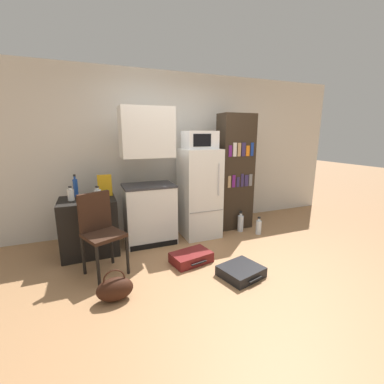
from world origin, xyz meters
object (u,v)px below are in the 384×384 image
microwave (200,140)px  bottle_milk_white (71,195)px  refrigerator (199,193)px  bookshelf (235,173)px  water_bottle_middle (241,223)px  kitchen_hutch (148,183)px  suitcase_small_flat (241,271)px  bottle_clear_short (98,195)px  suitcase_large_flat (191,257)px  side_table (89,226)px  water_bottle_front (259,227)px  bowl (87,196)px  chair (100,226)px  bottle_blue_soda (76,187)px  cereal_box (105,185)px  handbag (115,289)px

microwave → bottle_milk_white: 1.98m
refrigerator → bottle_milk_white: refrigerator is taller
bookshelf → water_bottle_middle: bearing=-91.0°
kitchen_hutch → suitcase_small_flat: size_ratio=3.69×
bookshelf → bottle_clear_short: bookshelf is taller
bookshelf → suitcase_large_flat: size_ratio=3.52×
side_table → water_bottle_front: 2.62m
microwave → suitcase_small_flat: (-0.05, -1.36, -1.48)m
bowl → chair: 0.78m
bottle_blue_soda → suitcase_large_flat: 1.87m
bottle_blue_soda → suitcase_small_flat: bearing=-41.6°
bottle_blue_soda → water_bottle_middle: bearing=-7.3°
refrigerator → suitcase_small_flat: 1.50m
chair → water_bottle_middle: (2.26, 0.50, -0.43)m
cereal_box → water_bottle_front: size_ratio=1.02×
chair → water_bottle_middle: bearing=-11.7°
water_bottle_middle → refrigerator: bearing=169.7°
side_table → bowl: bowl is taller
bottle_blue_soda → handbag: bearing=-77.0°
suitcase_large_flat → kitchen_hutch: bearing=100.6°
kitchen_hutch → microwave: kitchen_hutch is taller
bottle_clear_short → bottle_blue_soda: (-0.27, 0.43, 0.04)m
suitcase_small_flat → water_bottle_middle: 1.45m
cereal_box → microwave: bearing=-3.5°
refrigerator → handbag: 2.02m
chair → bookshelf: bearing=-5.9°
kitchen_hutch → bottle_blue_soda: kitchen_hutch is taller
chair → bottle_blue_soda: bearing=83.0°
kitchen_hutch → water_bottle_front: bearing=-12.3°
bottle_clear_short → cereal_box: (0.11, 0.33, 0.06)m
refrigerator → bottle_blue_soda: refrigerator is taller
side_table → bowl: size_ratio=6.05×
microwave → suitcase_large_flat: bearing=-119.7°
suitcase_large_flat → bowl: bearing=130.7°
bottle_blue_soda → bowl: size_ratio=2.46×
kitchen_hutch → chair: (-0.74, -0.66, -0.35)m
cereal_box → bottle_milk_white: bearing=-165.8°
bowl → bottle_blue_soda: bearing=148.5°
bowl → suitcase_small_flat: bearing=-42.3°
bottle_clear_short → suitcase_large_flat: bottle_clear_short is taller
bottle_blue_soda → cereal_box: (0.38, -0.11, 0.02)m
bottle_blue_soda → bottle_milk_white: bottle_blue_soda is taller
water_bottle_middle → microwave: bearing=169.8°
refrigerator → bookshelf: size_ratio=0.72×
cereal_box → handbag: size_ratio=0.83×
water_bottle_front → water_bottle_middle: size_ratio=0.85×
bottle_milk_white → chair: chair is taller
kitchen_hutch → microwave: 1.02m
side_table → microwave: (1.67, 0.02, 1.15)m
side_table → suitcase_small_flat: 2.12m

